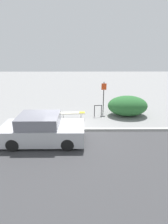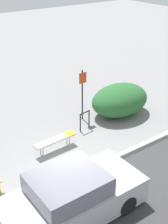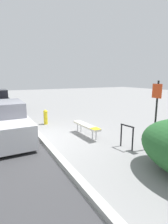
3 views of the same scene
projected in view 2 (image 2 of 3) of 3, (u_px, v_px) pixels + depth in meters
The scene contains 7 objects.
ground_plane at pixel (73, 179), 10.28m from camera, with size 60.00×60.00×0.00m, color gray.
curb at pixel (73, 177), 10.25m from camera, with size 60.00×0.20×0.13m.
bench at pixel (55, 140), 11.57m from camera, with size 1.71×0.39×0.49m.
bike_rack at pixel (85, 119), 12.88m from camera, with size 0.55×0.12×0.83m.
sign_post at pixel (82, 91), 13.28m from camera, with size 0.36×0.08×2.30m.
shrub_hedge at pixel (120, 100), 14.03m from camera, with size 2.80×1.98×1.41m.
parked_car_near at pixel (72, 197), 8.57m from camera, with size 4.09×1.87×1.47m.
Camera 2 is at (-4.43, -6.78, 6.72)m, focal length 50.00 mm.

